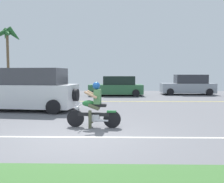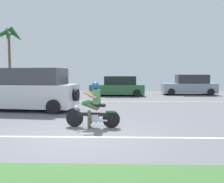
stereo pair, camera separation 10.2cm
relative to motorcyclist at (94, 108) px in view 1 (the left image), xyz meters
The scene contains 9 objects.
ground 1.98m from the motorcyclist, 100.18° to the left, with size 56.00×30.00×0.04m, color slate.
lane_line_near 1.42m from the motorcyclist, 105.01° to the right, with size 50.40×0.12×0.01m, color silver.
lane_line_far 7.46m from the motorcyclist, 92.55° to the left, with size 50.40×0.12×0.01m, color yellow.
motorcyclist is the anchor object (origin of this frame).
suv_nearby 5.07m from the motorcyclist, 133.34° to the left, with size 4.80×2.57×2.02m.
parked_car_1 11.23m from the motorcyclist, 114.49° to the left, with size 4.27×2.11×1.66m.
parked_car_2 11.56m from the motorcyclist, 86.42° to the left, with size 4.30×2.05×1.56m.
parked_car_3 14.34m from the motorcyclist, 61.90° to the left, with size 4.40×1.96×1.68m.
palm_tree_0 17.74m from the motorcyclist, 122.95° to the left, with size 2.73×2.62×6.06m.
Camera 1 is at (1.08, -6.65, 1.77)m, focal length 38.70 mm.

